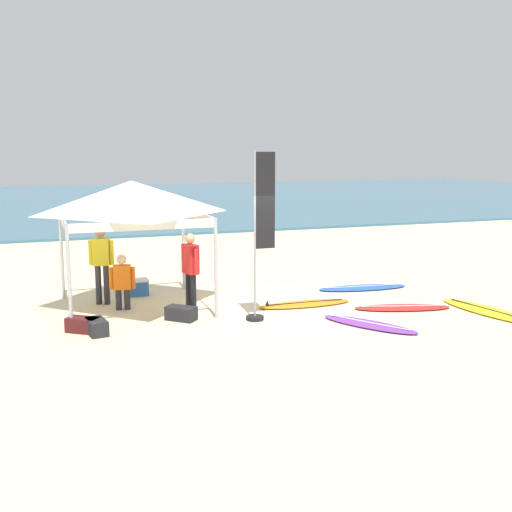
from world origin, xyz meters
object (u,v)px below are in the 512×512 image
person_yellow (102,260)px  person_orange (122,280)px  surfboard_blue (363,287)px  banner_flag (260,242)px  canopy_tent (132,198)px  surfboard_purple (369,324)px  surfboard_red (402,307)px  surfboard_yellow (490,311)px  surfboard_orange (304,304)px  gear_bag_near_tent (83,325)px  gear_bag_by_pole (181,313)px  cooler_box (137,287)px  gear_bag_on_sand (97,327)px  person_red (191,268)px

person_yellow → person_orange: person_yellow is taller
person_orange → surfboard_blue: bearing=0.1°
person_orange → banner_flag: bearing=-34.6°
canopy_tent → surfboard_purple: (4.06, -2.96, -2.35)m
surfboard_red → surfboard_yellow: bearing=-30.2°
person_yellow → canopy_tent: bearing=-41.9°
surfboard_orange → gear_bag_near_tent: (-4.75, -0.43, 0.10)m
canopy_tent → surfboard_purple: size_ratio=1.47×
surfboard_blue → gear_bag_by_pole: (-4.87, -1.26, 0.10)m
surfboard_blue → cooler_box: 5.48m
surfboard_red → person_yellow: size_ratio=1.27×
person_yellow → gear_bag_on_sand: person_yellow is taller
surfboard_blue → gear_bag_by_pole: bearing=-165.5°
person_orange → banner_flag: banner_flag is taller
surfboard_yellow → person_red: size_ratio=1.51×
surfboard_yellow → cooler_box: 7.88m
gear_bag_on_sand → cooler_box: (1.22, 2.85, 0.06)m
surfboard_orange → person_orange: (-3.81, 0.99, 0.62)m
banner_flag → canopy_tent: bearing=141.1°
surfboard_purple → surfboard_yellow: 2.89m
canopy_tent → surfboard_yellow: canopy_tent is taller
cooler_box → surfboard_yellow: bearing=-31.5°
surfboard_yellow → person_yellow: (-7.57, 3.54, 0.95)m
person_red → surfboard_red: bearing=-13.8°
person_yellow → gear_bag_by_pole: person_yellow is taller
person_orange → gear_bag_by_pole: person_orange is taller
gear_bag_by_pole → cooler_box: cooler_box is taller
person_orange → gear_bag_near_tent: bearing=-123.6°
surfboard_yellow → surfboard_red: size_ratio=1.19×
gear_bag_near_tent → banner_flag: bearing=-5.1°
surfboard_blue → gear_bag_near_tent: size_ratio=3.87×
gear_bag_by_pole → canopy_tent: bearing=118.3°
surfboard_orange → person_yellow: bearing=158.7°
person_yellow → cooler_box: person_yellow is taller
surfboard_blue → person_orange: bearing=-179.9°
person_orange → gear_bag_by_pole: (0.98, -1.24, -0.52)m
canopy_tent → person_red: 1.98m
person_orange → gear_bag_by_pole: 1.67m
gear_bag_on_sand → cooler_box: bearing=66.8°
surfboard_yellow → surfboard_blue: (-1.37, 2.92, 0.00)m
surfboard_red → surfboard_blue: size_ratio=0.93×
surfboard_orange → surfboard_yellow: bearing=-29.3°
surfboard_red → banner_flag: 3.52m
surfboard_purple → cooler_box: size_ratio=4.01×
surfboard_purple → gear_bag_on_sand: 5.20m
person_red → gear_bag_on_sand: bearing=-160.1°
surfboard_blue → person_yellow: size_ratio=1.36×
surfboard_blue → banner_flag: (-3.35, -1.74, 1.54)m
surfboard_red → gear_bag_on_sand: (-6.37, 0.36, 0.10)m
surfboard_blue → cooler_box: size_ratio=4.64×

